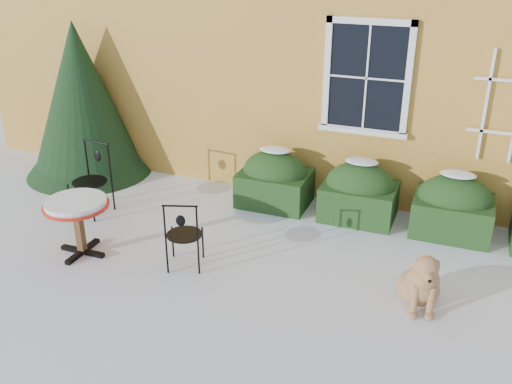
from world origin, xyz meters
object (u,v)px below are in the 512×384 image
at_px(evergreen_shrub, 83,115).
at_px(patio_chair_near, 184,234).
at_px(bistro_table, 77,209).
at_px(dog, 421,283).
at_px(patio_chair_far, 92,179).

xyz_separation_m(evergreen_shrub, patio_chair_near, (3.03, -2.18, -0.58)).
distance_m(evergreen_shrub, bistro_table, 2.90).
height_order(evergreen_shrub, patio_chair_near, evergreen_shrub).
bearing_deg(dog, patio_chair_near, 169.33).
height_order(evergreen_shrub, bistro_table, evergreen_shrub).
xyz_separation_m(bistro_table, dog, (4.24, 0.41, -0.34)).
relative_size(bistro_table, patio_chair_near, 0.89).
bearing_deg(bistro_table, evergreen_shrub, 124.24).
bearing_deg(evergreen_shrub, patio_chair_near, -35.73).
height_order(bistro_table, dog, bistro_table).
distance_m(bistro_table, patio_chair_far, 1.25).
relative_size(bistro_table, patio_chair_far, 0.78).
xyz_separation_m(evergreen_shrub, patio_chair_far, (1.02, -1.27, -0.51)).
bearing_deg(patio_chair_far, bistro_table, -55.62).
distance_m(patio_chair_near, patio_chair_far, 2.20).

